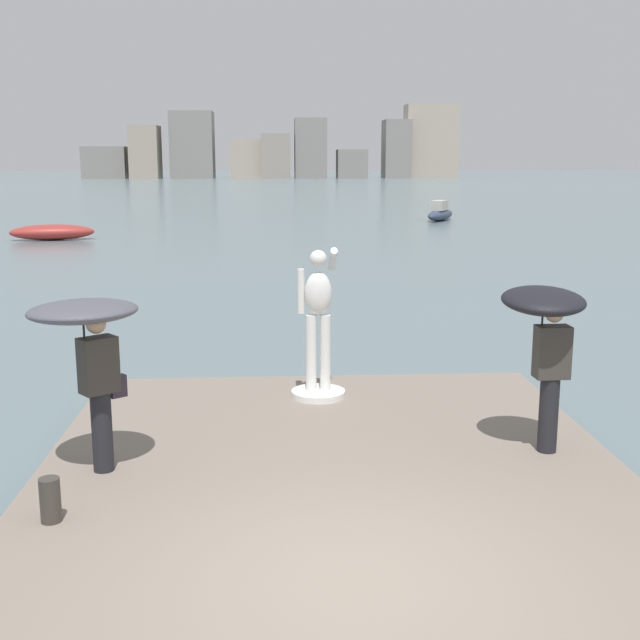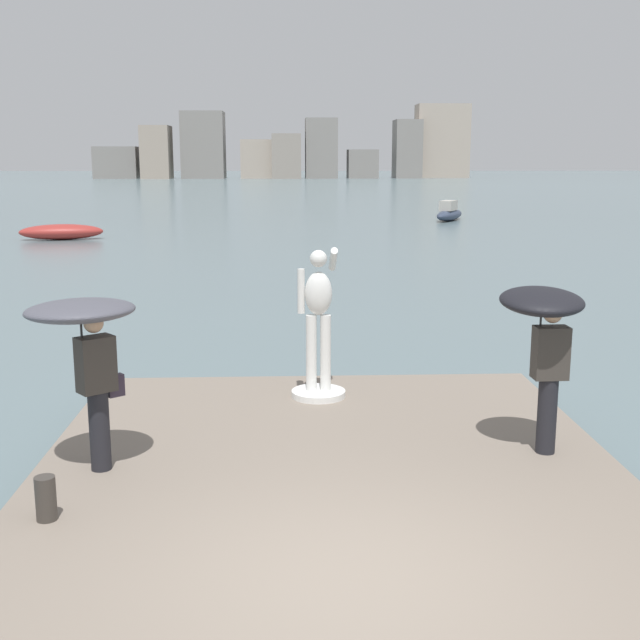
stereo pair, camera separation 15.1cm
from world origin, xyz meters
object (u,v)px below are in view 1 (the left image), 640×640
at_px(onlooker_left, 88,333).
at_px(statue_white_figure, 318,334).
at_px(mooring_bollard, 50,500).
at_px(onlooker_right, 546,325).
at_px(boat_near, 440,213).
at_px(boat_mid, 52,232).

bearing_deg(onlooker_left, statue_white_figure, 45.93).
relative_size(statue_white_figure, mooring_bollard, 5.00).
bearing_deg(onlooker_right, boat_near, 79.89).
xyz_separation_m(onlooker_left, onlooker_right, (4.99, 0.35, -0.04)).
xyz_separation_m(statue_white_figure, boat_mid, (-10.86, 26.89, -0.96)).
relative_size(onlooker_right, boat_near, 0.48).
bearing_deg(mooring_bollard, boat_mid, 104.85).
distance_m(onlooker_left, mooring_bollard, 1.79).
height_order(statue_white_figure, boat_mid, statue_white_figure).
bearing_deg(boat_mid, onlooker_right, -65.51).
bearing_deg(boat_mid, onlooker_left, -74.30).
relative_size(onlooker_left, mooring_bollard, 4.46).
height_order(onlooker_right, mooring_bollard, onlooker_right).
xyz_separation_m(statue_white_figure, mooring_bollard, (-2.71, -3.85, -0.70)).
xyz_separation_m(statue_white_figure, onlooker_left, (-2.56, -2.64, 0.61)).
height_order(mooring_bollard, boat_near, boat_near).
bearing_deg(onlooker_left, onlooker_right, 3.97).
xyz_separation_m(mooring_bollard, boat_mid, (-8.15, 30.74, -0.26)).
bearing_deg(boat_near, onlooker_left, -106.75).
xyz_separation_m(onlooker_right, mooring_bollard, (-5.14, -1.55, -1.27)).
distance_m(statue_white_figure, onlooker_right, 3.39).
bearing_deg(mooring_bollard, boat_near, 73.52).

